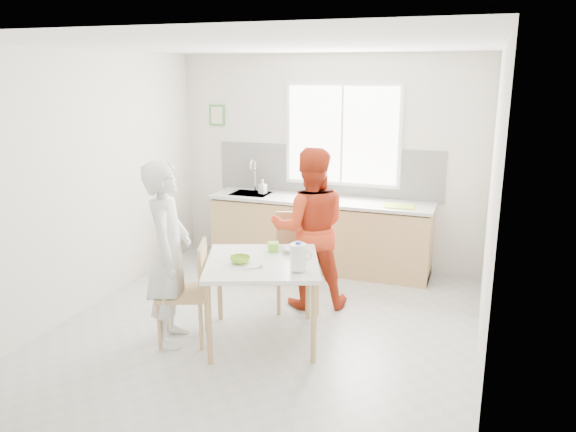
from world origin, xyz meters
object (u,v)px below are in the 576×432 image
person_white (169,254)px  person_red (310,228)px  bowl_green (240,260)px  wine_bottle_a (312,185)px  chair_far (297,256)px  chair_left (190,288)px  wine_bottle_b (310,185)px  bowl_white (294,250)px  dining_table (262,269)px  milk_jug (299,256)px

person_white → person_red: bearing=-58.2°
bowl_green → wine_bottle_a: bearing=90.7°
chair_far → person_white: size_ratio=0.59×
chair_left → wine_bottle_b: size_ratio=3.20×
chair_left → wine_bottle_b: 2.54m
chair_left → bowl_white: size_ratio=4.39×
bowl_white → wine_bottle_a: size_ratio=0.68×
chair_left → wine_bottle_a: bearing=149.1°
chair_left → chair_far: size_ratio=0.95×
wine_bottle_a → dining_table: bearing=-84.8°
milk_jug → wine_bottle_b: wine_bottle_b is taller
dining_table → wine_bottle_a: 2.20m
dining_table → milk_jug: bearing=-20.4°
chair_far → bowl_white: (0.16, -0.56, 0.26)m
person_white → wine_bottle_a: (0.60, 2.46, 0.22)m
milk_jug → dining_table: bearing=139.0°
person_white → wine_bottle_a: size_ratio=5.38×
dining_table → milk_jug: (0.40, -0.15, 0.22)m
dining_table → wine_bottle_a: (-0.20, 2.16, 0.37)m
dining_table → bowl_green: size_ratio=6.98×
bowl_green → wine_bottle_b: wine_bottle_b is taller
bowl_green → milk_jug: bearing=-3.3°
person_white → milk_jug: person_white is taller
wine_bottle_a → bowl_green: bearing=-89.3°
chair_far → milk_jug: size_ratio=4.01×
dining_table → milk_jug: 0.48m
dining_table → milk_jug: milk_jug is taller
chair_left → bowl_green: 0.56m
chair_far → wine_bottle_a: wine_bottle_a is taller
chair_far → chair_left: bearing=-141.2°
chair_left → bowl_white: bearing=104.3°
chair_left → chair_far: 1.32m
milk_jug → bowl_green: bearing=156.2°
chair_far → bowl_white: chair_far is taller
bowl_green → milk_jug: (0.57, -0.03, 0.11)m
bowl_green → wine_bottle_a: size_ratio=0.59×
bowl_green → chair_left: bearing=-165.4°
dining_table → wine_bottle_a: wine_bottle_a is taller
person_white → bowl_green: size_ratio=9.11×
milk_jug → wine_bottle_b: (-0.63, 2.36, 0.14)m
wine_bottle_a → wine_bottle_b: wine_bottle_a is taller
person_red → wine_bottle_a: bearing=-94.1°
person_white → wine_bottle_a: person_white is taller
wine_bottle_b → bowl_green: bearing=-88.5°
chair_left → wine_bottle_b: bearing=150.1°
bowl_white → bowl_green: bearing=-128.5°
chair_far → person_white: person_white is taller
wine_bottle_a → chair_left: bearing=-100.3°
person_red → wine_bottle_a: size_ratio=5.39×
chair_left → bowl_white: (0.83, 0.58, 0.29)m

